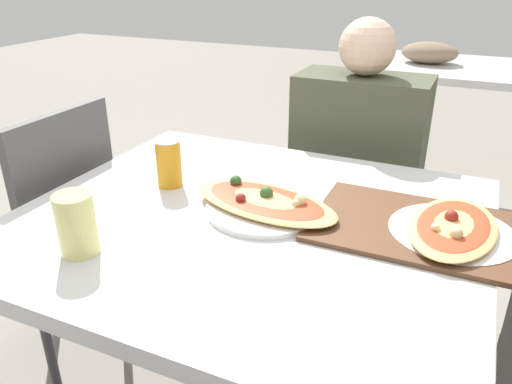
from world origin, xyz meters
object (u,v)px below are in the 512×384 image
object	(u,v)px
drink_glass	(76,224)
pizza_second	(453,230)
chair_far_seated	(360,188)
person_seated	(356,159)
soda_can	(169,164)
dining_table	(250,245)
chair_side_left	(51,235)
pizza_main	(265,204)

from	to	relation	value
drink_glass	pizza_second	xyz separation A→B (m)	(0.70, 0.38, -0.05)
chair_far_seated	person_seated	xyz separation A→B (m)	(0.00, -0.12, 0.16)
chair_far_seated	pizza_second	world-z (taller)	chair_far_seated
soda_can	drink_glass	world-z (taller)	drink_glass
soda_can	dining_table	bearing A→B (deg)	-15.43
chair_side_left	person_seated	bearing A→B (deg)	-51.62
pizza_main	chair_side_left	bearing A→B (deg)	179.84
soda_can	pizza_main	bearing A→B (deg)	-6.42
pizza_second	chair_side_left	bearing A→B (deg)	-177.51
dining_table	soda_can	world-z (taller)	soda_can
pizza_main	pizza_second	bearing A→B (deg)	7.12
dining_table	pizza_main	distance (m)	0.11
dining_table	pizza_main	xyz separation A→B (m)	(0.02, 0.04, 0.10)
chair_far_seated	soda_can	distance (m)	0.87
pizza_second	chair_far_seated	bearing A→B (deg)	116.27
chair_far_seated	pizza_main	xyz separation A→B (m)	(-0.07, -0.77, 0.26)
person_seated	drink_glass	distance (m)	1.05
drink_glass	pizza_second	distance (m)	0.80
person_seated	chair_far_seated	bearing A→B (deg)	-90.00
pizza_main	pizza_second	size ratio (longest dim) A/B	1.23
chair_far_seated	drink_glass	size ratio (longest dim) A/B	7.23
chair_far_seated	pizza_main	bearing A→B (deg)	84.73
drink_glass	dining_table	bearing A→B (deg)	48.83
person_seated	soda_can	xyz separation A→B (m)	(-0.36, -0.62, 0.15)
dining_table	pizza_main	world-z (taller)	pizza_main
chair_side_left	soda_can	bearing A→B (deg)	-86.11
chair_far_seated	drink_glass	distance (m)	1.19
chair_far_seated	drink_glass	bearing A→B (deg)	72.53
chair_far_seated	person_seated	distance (m)	0.20
dining_table	chair_far_seated	bearing A→B (deg)	83.46
chair_far_seated	chair_side_left	xyz separation A→B (m)	(-0.82, -0.76, 0.00)
pizza_main	pizza_second	world-z (taller)	pizza_main
person_seated	pizza_second	world-z (taller)	person_seated
pizza_main	pizza_second	distance (m)	0.43
chair_side_left	soda_can	xyz separation A→B (m)	(0.45, 0.03, 0.31)
chair_far_seated	soda_can	world-z (taller)	chair_far_seated
pizza_main	pizza_second	xyz separation A→B (m)	(0.42, 0.05, -0.00)
chair_far_seated	chair_side_left	bearing A→B (deg)	43.10
soda_can	pizza_second	distance (m)	0.72
chair_far_seated	chair_side_left	size ratio (longest dim) A/B	1.00
drink_glass	pizza_second	bearing A→B (deg)	28.80
chair_side_left	person_seated	distance (m)	1.05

